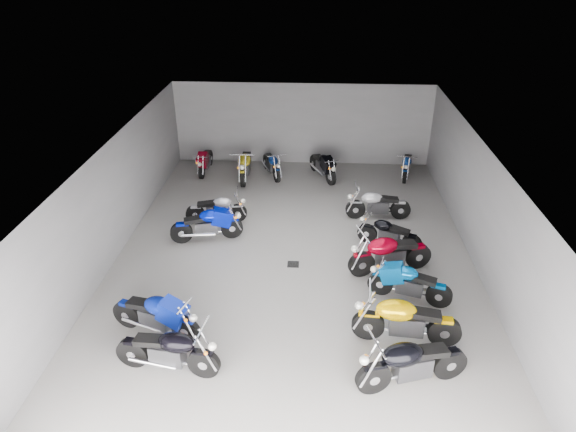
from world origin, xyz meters
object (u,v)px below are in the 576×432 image
(motorcycle_right_f, at_px, (377,204))
(motorcycle_back_f, at_px, (407,165))
(motorcycle_left_f, at_px, (217,209))
(motorcycle_back_a, at_px, (205,161))
(motorcycle_left_a, at_px, (168,351))
(motorcycle_right_c, at_px, (409,283))
(motorcycle_right_a, at_px, (411,363))
(motorcycle_back_c, at_px, (272,164))
(motorcycle_back_b, at_px, (245,165))
(motorcycle_back_d, at_px, (323,166))
(motorcycle_left_b, at_px, (156,315))
(motorcycle_right_e, at_px, (389,233))
(drain_grate, at_px, (293,264))
(motorcycle_right_d, at_px, (389,254))
(motorcycle_left_e, at_px, (207,225))
(motorcycle_right_b, at_px, (405,321))

(motorcycle_right_f, distance_m, motorcycle_back_f, 3.74)
(motorcycle_left_f, height_order, motorcycle_back_a, same)
(motorcycle_left_a, xyz_separation_m, motorcycle_right_c, (5.26, 2.71, -0.04))
(motorcycle_right_a, height_order, motorcycle_back_c, motorcycle_right_a)
(motorcycle_right_f, height_order, motorcycle_back_f, motorcycle_right_f)
(motorcycle_back_b, distance_m, motorcycle_back_d, 2.91)
(motorcycle_right_c, bearing_deg, motorcycle_left_b, 123.07)
(motorcycle_right_e, distance_m, motorcycle_back_b, 6.71)
(drain_grate, bearing_deg, motorcycle_back_d, 82.06)
(motorcycle_right_a, distance_m, motorcycle_right_e, 5.32)
(motorcycle_left_f, height_order, motorcycle_right_d, motorcycle_right_d)
(drain_grate, distance_m, motorcycle_right_e, 2.95)
(motorcycle_left_e, relative_size, motorcycle_back_b, 0.93)
(motorcycle_right_b, height_order, motorcycle_back_c, motorcycle_right_b)
(motorcycle_right_b, xyz_separation_m, motorcycle_back_b, (-4.66, 8.75, -0.02))
(motorcycle_right_b, xyz_separation_m, motorcycle_right_d, (-0.02, 2.75, -0.01))
(drain_grate, distance_m, motorcycle_left_b, 4.24)
(motorcycle_left_e, relative_size, motorcycle_back_d, 1.10)
(motorcycle_right_b, bearing_deg, motorcycle_left_b, 95.47)
(motorcycle_back_b, bearing_deg, drain_grate, 108.71)
(motorcycle_right_a, relative_size, motorcycle_back_c, 1.24)
(motorcycle_right_d, relative_size, motorcycle_right_e, 1.27)
(motorcycle_back_b, bearing_deg, motorcycle_left_e, 82.49)
(motorcycle_right_c, height_order, motorcycle_back_b, motorcycle_back_b)
(motorcycle_left_a, height_order, motorcycle_left_b, motorcycle_left_b)
(motorcycle_right_f, height_order, motorcycle_back_d, motorcycle_right_f)
(motorcycle_back_c, bearing_deg, motorcycle_back_b, -4.01)
(motorcycle_back_b, bearing_deg, motorcycle_right_f, 146.53)
(motorcycle_left_e, bearing_deg, motorcycle_back_a, 177.60)
(motorcycle_left_e, bearing_deg, motorcycle_right_f, 93.20)
(motorcycle_left_e, relative_size, motorcycle_right_a, 0.92)
(motorcycle_left_e, relative_size, motorcycle_right_d, 0.92)
(motorcycle_back_a, bearing_deg, motorcycle_left_a, 99.21)
(motorcycle_right_f, distance_m, motorcycle_back_b, 5.49)
(motorcycle_left_f, distance_m, motorcycle_right_b, 7.36)
(motorcycle_right_b, distance_m, motorcycle_back_c, 9.78)
(motorcycle_left_a, distance_m, motorcycle_back_d, 10.62)
(motorcycle_back_c, bearing_deg, motorcycle_back_a, -26.13)
(motorcycle_right_e, bearing_deg, motorcycle_right_f, 28.86)
(drain_grate, relative_size, motorcycle_right_c, 0.16)
(motorcycle_back_c, bearing_deg, motorcycle_right_d, 98.73)
(motorcycle_back_a, relative_size, motorcycle_back_d, 1.01)
(motorcycle_back_d, bearing_deg, motorcycle_right_b, 76.13)
(motorcycle_right_e, bearing_deg, motorcycle_back_b, 69.38)
(motorcycle_left_a, height_order, motorcycle_left_f, motorcycle_left_a)
(motorcycle_back_c, distance_m, motorcycle_back_d, 1.94)
(motorcycle_left_f, xyz_separation_m, motorcycle_right_d, (5.10, -2.53, 0.10))
(motorcycle_left_a, distance_m, motorcycle_back_a, 10.52)
(motorcycle_left_a, distance_m, motorcycle_right_c, 5.92)
(motorcycle_left_a, relative_size, motorcycle_right_d, 0.98)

